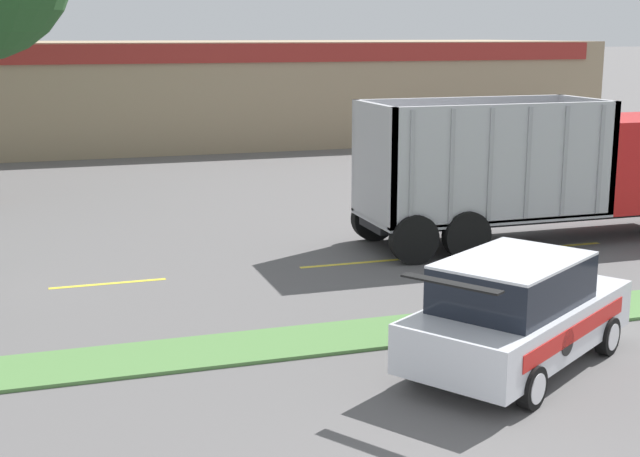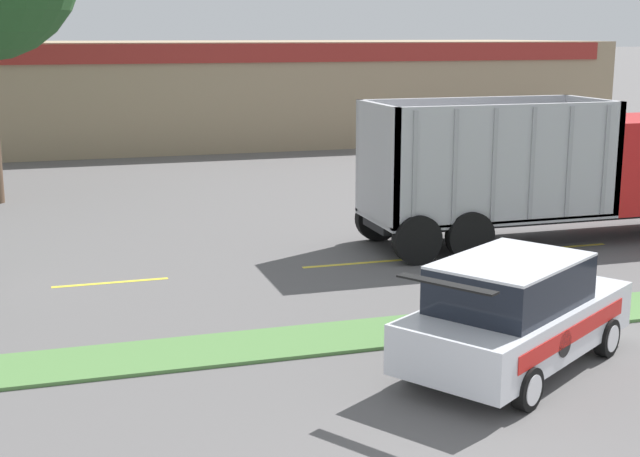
% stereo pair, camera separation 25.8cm
% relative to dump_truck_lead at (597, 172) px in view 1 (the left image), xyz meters
% --- Properties ---
extents(grass_verge, '(120.00, 1.49, 0.06)m').
position_rel_dump_truck_lead_xyz_m(grass_verge, '(-10.00, -5.54, -1.62)').
color(grass_verge, '#517F42').
rests_on(grass_verge, ground_plane).
extents(centre_line_4, '(2.40, 0.14, 0.01)m').
position_rel_dump_truck_lead_xyz_m(centre_line_4, '(-12.38, -0.79, -1.65)').
color(centre_line_4, yellow).
rests_on(centre_line_4, ground_plane).
extents(centre_line_5, '(2.40, 0.14, 0.01)m').
position_rel_dump_truck_lead_xyz_m(centre_line_5, '(-6.98, -0.79, -1.65)').
color(centre_line_5, yellow).
rests_on(centre_line_5, ground_plane).
extents(centre_line_6, '(2.40, 0.14, 0.01)m').
position_rel_dump_truck_lead_xyz_m(centre_line_6, '(-1.58, -0.79, -1.65)').
color(centre_line_6, yellow).
rests_on(centre_line_6, ground_plane).
extents(dump_truck_lead, '(10.78, 2.79, 3.55)m').
position_rel_dump_truck_lead_xyz_m(dump_truck_lead, '(0.00, 0.00, 0.00)').
color(dump_truck_lead, black).
rests_on(dump_truck_lead, ground_plane).
extents(rally_car, '(4.77, 4.01, 1.83)m').
position_rel_dump_truck_lead_xyz_m(rally_car, '(-6.72, -7.64, -0.75)').
color(rally_car, silver).
rests_on(rally_car, ground_plane).
extents(store_building_backdrop, '(43.39, 12.10, 4.75)m').
position_rel_dump_truck_lead_xyz_m(store_building_backdrop, '(-8.41, 24.68, 0.73)').
color(store_building_backdrop, '#9E896B').
rests_on(store_building_backdrop, ground_plane).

